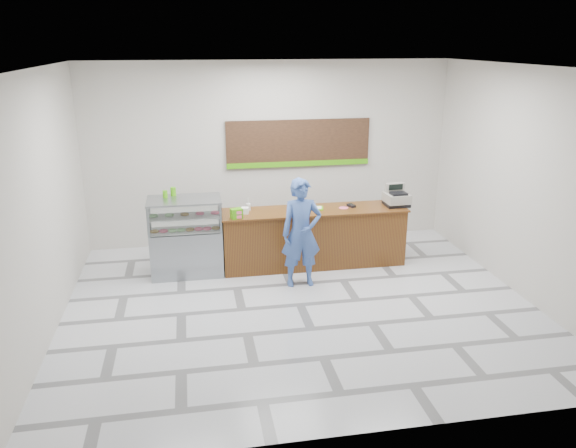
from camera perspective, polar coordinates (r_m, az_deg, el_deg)
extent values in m
plane|color=silver|center=(8.64, 1.24, -8.20)|extent=(7.00, 7.00, 0.00)
plane|color=beige|center=(10.90, -1.83, 7.13)|extent=(7.00, 0.00, 7.00)
plane|color=silver|center=(7.75, 1.43, 15.66)|extent=(7.00, 7.00, 0.00)
cube|color=brown|center=(9.95, 2.61, -1.44)|extent=(3.20, 0.70, 1.00)
cube|color=brown|center=(9.79, 2.65, 1.40)|extent=(3.26, 0.76, 0.03)
cube|color=gray|center=(9.76, -10.23, -2.75)|extent=(1.20, 0.70, 0.80)
cube|color=white|center=(9.55, -10.45, 0.90)|extent=(1.20, 0.70, 0.50)
cube|color=gray|center=(9.48, -10.54, 2.42)|extent=(1.22, 0.72, 0.03)
cube|color=silver|center=(9.62, -10.37, -0.41)|extent=(1.14, 0.64, 0.02)
cube|color=silver|center=(9.55, -10.45, 0.95)|extent=(1.14, 0.64, 0.02)
torus|color=olive|center=(9.54, -13.38, -0.57)|extent=(0.15, 0.15, 0.05)
torus|color=#FF5E86|center=(9.53, -12.52, -0.53)|extent=(0.15, 0.15, 0.05)
torus|color=#98DE88|center=(9.52, -11.66, -0.48)|extent=(0.15, 0.15, 0.05)
torus|color=#98DE88|center=(9.52, -10.81, -0.43)|extent=(0.15, 0.15, 0.05)
torus|color=olive|center=(9.52, -9.95, -0.38)|extent=(0.15, 0.15, 0.05)
torus|color=#FF5E86|center=(9.52, -9.09, -0.34)|extent=(0.15, 0.15, 0.05)
torus|color=#FF5E86|center=(9.52, -8.23, -0.29)|extent=(0.15, 0.15, 0.05)
torus|color=olive|center=(9.52, -7.37, -0.24)|extent=(0.15, 0.15, 0.05)
torus|color=#98DE88|center=(9.61, -13.44, 1.07)|extent=(0.15, 0.15, 0.05)
torus|color=#98DE88|center=(9.59, -11.95, 1.15)|extent=(0.15, 0.15, 0.05)
torus|color=olive|center=(9.59, -10.46, 1.23)|extent=(0.15, 0.15, 0.05)
torus|color=#FF5E86|center=(9.59, -8.97, 1.32)|extent=(0.15, 0.15, 0.05)
torus|color=#FF5E86|center=(9.60, -7.48, 1.40)|extent=(0.15, 0.15, 0.05)
cube|color=black|center=(10.92, 1.08, 8.22)|extent=(2.80, 0.05, 0.90)
cube|color=#45A50C|center=(10.97, 1.10, 6.14)|extent=(2.80, 0.02, 0.10)
cube|color=black|center=(10.19, 10.93, 2.03)|extent=(0.40, 0.40, 0.06)
cube|color=gray|center=(10.16, 10.97, 2.63)|extent=(0.42, 0.44, 0.16)
cube|color=black|center=(10.07, 11.16, 3.06)|extent=(0.29, 0.22, 0.04)
cube|color=gray|center=(10.23, 10.78, 3.68)|extent=(0.35, 0.12, 0.16)
cube|color=black|center=(10.18, 10.90, 3.71)|extent=(0.26, 0.03, 0.10)
cube|color=black|center=(10.00, 6.44, 1.87)|extent=(0.14, 0.19, 0.04)
cube|color=#54AF05|center=(9.84, 2.62, 1.63)|extent=(0.37, 0.30, 0.02)
cube|color=white|center=(9.85, 2.73, 1.70)|extent=(0.27, 0.21, 0.00)
cube|color=white|center=(9.57, -4.41, 1.38)|extent=(0.14, 0.14, 0.11)
cylinder|color=silver|center=(9.74, -4.05, 1.74)|extent=(0.08, 0.08, 0.12)
cube|color=#45A50C|center=(9.30, -5.25, 1.07)|extent=(0.22, 0.17, 0.17)
cylinder|color=#FF5E86|center=(9.92, 5.66, 1.65)|extent=(0.16, 0.16, 0.00)
cylinder|color=#45A50C|center=(9.60, -12.38, 2.98)|extent=(0.08, 0.08, 0.12)
cylinder|color=#45A50C|center=(9.71, -11.58, 3.26)|extent=(0.09, 0.09, 0.14)
imported|color=#3A5AA1|center=(9.01, 1.37, -0.91)|extent=(0.65, 0.43, 1.79)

